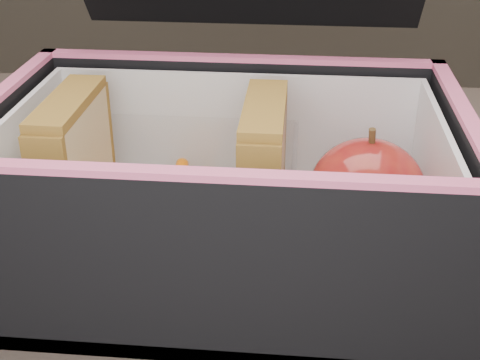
# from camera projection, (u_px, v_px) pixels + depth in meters

# --- Properties ---
(kitchen_table) EXTENTS (1.20, 0.80, 0.75)m
(kitchen_table) POSITION_uv_depth(u_px,v_px,m) (195.00, 341.00, 0.55)
(kitchen_table) COLOR brown
(kitchen_table) RESTS_ON ground
(lunch_bag) EXTENTS (0.32, 0.34, 0.29)m
(lunch_bag) POSITION_uv_depth(u_px,v_px,m) (225.00, 175.00, 0.47)
(lunch_bag) COLOR black
(lunch_bag) RESTS_ON kitchen_table
(plastic_tub) EXTENTS (0.18, 0.13, 0.07)m
(plastic_tub) POSITION_uv_depth(u_px,v_px,m) (170.00, 198.00, 0.48)
(plastic_tub) COLOR white
(plastic_tub) RESTS_ON lunch_bag
(sandwich_left) EXTENTS (0.03, 0.10, 0.11)m
(sandwich_left) POSITION_uv_depth(u_px,v_px,m) (75.00, 169.00, 0.48)
(sandwich_left) COLOR #DBB484
(sandwich_left) RESTS_ON plastic_tub
(sandwich_right) EXTENTS (0.03, 0.10, 0.11)m
(sandwich_right) POSITION_uv_depth(u_px,v_px,m) (263.00, 177.00, 0.47)
(sandwich_right) COLOR #DBB484
(sandwich_right) RESTS_ON plastic_tub
(carrot_sticks) EXTENTS (0.05, 0.13, 0.03)m
(carrot_sticks) POSITION_uv_depth(u_px,v_px,m) (176.00, 215.00, 0.49)
(carrot_sticks) COLOR #FF7000
(carrot_sticks) RESTS_ON plastic_tub
(paper_napkin) EXTENTS (0.10, 0.11, 0.01)m
(paper_napkin) POSITION_uv_depth(u_px,v_px,m) (362.00, 240.00, 0.49)
(paper_napkin) COLOR white
(paper_napkin) RESTS_ON lunch_bag
(red_apple) EXTENTS (0.11, 0.11, 0.09)m
(red_apple) POSITION_uv_depth(u_px,v_px,m) (367.00, 192.00, 0.47)
(red_apple) COLOR maroon
(red_apple) RESTS_ON paper_napkin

